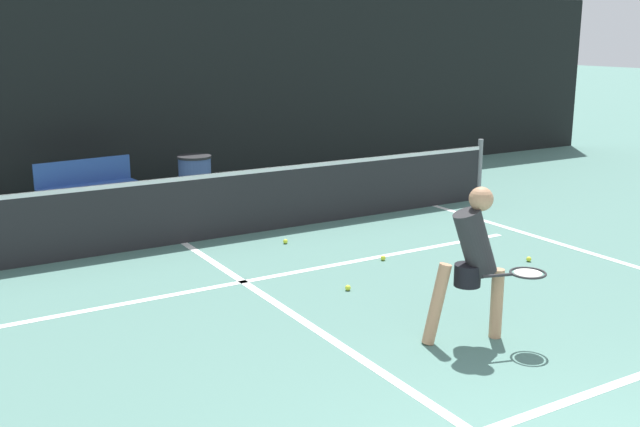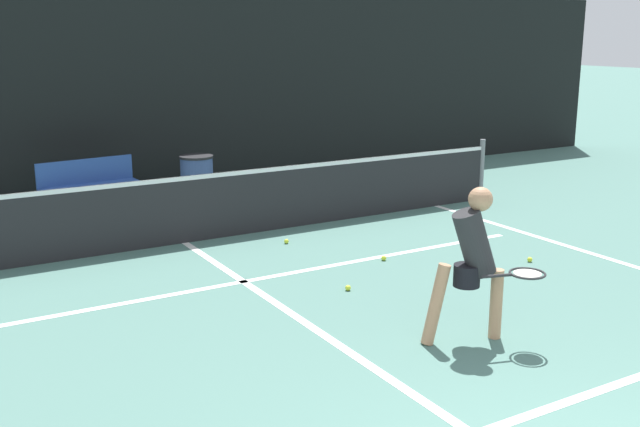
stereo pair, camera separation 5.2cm
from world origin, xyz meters
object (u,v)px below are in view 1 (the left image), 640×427
(player_practicing, at_px, (474,257))
(courtside_bench, at_px, (87,184))
(parked_car, at_px, (234,131))
(trash_bin, at_px, (195,179))

(player_practicing, xyz_separation_m, courtside_bench, (-1.82, 7.24, -0.37))
(player_practicing, distance_m, parked_car, 11.92)
(player_practicing, xyz_separation_m, parked_car, (2.80, 11.58, -0.29))
(trash_bin, xyz_separation_m, parked_car, (2.81, 4.56, 0.14))
(courtside_bench, height_order, parked_car, parked_car)
(parked_car, bearing_deg, courtside_bench, -136.69)
(player_practicing, relative_size, courtside_bench, 0.92)
(courtside_bench, bearing_deg, player_practicing, -82.45)
(courtside_bench, distance_m, trash_bin, 1.82)
(courtside_bench, xyz_separation_m, trash_bin, (1.80, -0.21, -0.06))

